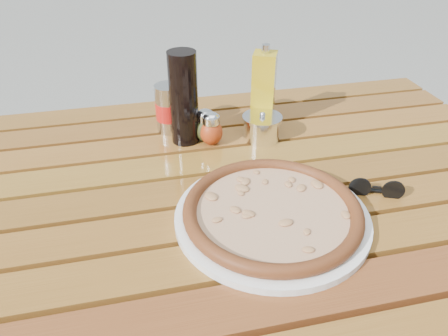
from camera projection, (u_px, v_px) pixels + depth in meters
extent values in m
cube|color=#381D0C|center=(375.00, 191.00, 1.56)|extent=(0.06, 0.06, 0.70)
cube|color=#3B230D|center=(226.00, 204.00, 0.93)|extent=(1.36, 0.86, 0.04)
cube|color=#4E230D|center=(271.00, 306.00, 0.67)|extent=(1.40, 0.09, 0.03)
cube|color=#59330F|center=(253.00, 259.00, 0.75)|extent=(1.40, 0.09, 0.03)
cube|color=#58310F|center=(238.00, 222.00, 0.83)|extent=(1.40, 0.09, 0.03)
cube|color=#532F0E|center=(226.00, 191.00, 0.91)|extent=(1.40, 0.09, 0.03)
cube|color=#5E3910|center=(216.00, 165.00, 1.00)|extent=(1.40, 0.09, 0.03)
cube|color=#5C3310|center=(208.00, 144.00, 1.08)|extent=(1.40, 0.09, 0.03)
cube|color=#532C0E|center=(200.00, 125.00, 1.16)|extent=(1.40, 0.09, 0.03)
cube|color=#542F0E|center=(194.00, 109.00, 1.24)|extent=(1.40, 0.09, 0.03)
cylinder|color=white|center=(272.00, 217.00, 0.81)|extent=(0.47, 0.47, 0.01)
cylinder|color=beige|center=(272.00, 212.00, 0.80)|extent=(0.35, 0.35, 0.01)
torus|color=black|center=(272.00, 210.00, 0.80)|extent=(0.38, 0.38, 0.03)
ellipsoid|color=#B33B14|center=(211.00, 132.00, 1.03)|extent=(0.07, 0.07, 0.06)
cylinder|color=white|center=(211.00, 120.00, 1.02)|extent=(0.05, 0.05, 0.02)
ellipsoid|color=white|center=(211.00, 116.00, 1.01)|extent=(0.05, 0.05, 0.02)
ellipsoid|color=#373D18|center=(206.00, 129.00, 1.05)|extent=(0.07, 0.07, 0.06)
cylinder|color=silver|center=(205.00, 117.00, 1.03)|extent=(0.05, 0.05, 0.02)
ellipsoid|color=silver|center=(205.00, 113.00, 1.02)|extent=(0.05, 0.05, 0.02)
cylinder|color=black|center=(184.00, 98.00, 1.00)|extent=(0.08, 0.08, 0.22)
cylinder|color=silver|center=(169.00, 108.00, 1.07)|extent=(0.07, 0.07, 0.12)
cylinder|color=red|center=(169.00, 110.00, 1.08)|extent=(0.07, 0.07, 0.04)
cube|color=#B79813|center=(263.00, 90.00, 1.08)|extent=(0.07, 0.07, 0.19)
cylinder|color=silver|center=(266.00, 49.00, 1.02)|extent=(0.03, 0.03, 0.02)
cylinder|color=white|center=(262.00, 128.00, 1.06)|extent=(0.11, 0.11, 0.05)
cylinder|color=silver|center=(262.00, 117.00, 1.04)|extent=(0.11, 0.11, 0.01)
sphere|color=silver|center=(263.00, 114.00, 1.04)|extent=(0.02, 0.02, 0.01)
cylinder|color=black|center=(360.00, 187.00, 0.87)|extent=(0.04, 0.02, 0.04)
cylinder|color=black|center=(393.00, 190.00, 0.86)|extent=(0.04, 0.02, 0.04)
cube|color=black|center=(377.00, 187.00, 0.86)|extent=(0.02, 0.01, 0.00)
cube|color=black|center=(369.00, 191.00, 0.88)|extent=(0.09, 0.04, 0.00)
cube|color=black|center=(379.00, 190.00, 0.88)|extent=(0.09, 0.04, 0.00)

